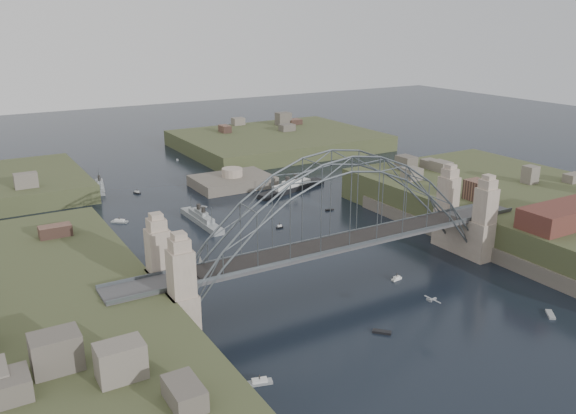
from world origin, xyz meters
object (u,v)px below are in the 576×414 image
(naval_cruiser_far, at_px, (100,186))
(ocean_liner, at_px, (292,188))
(fort_island, at_px, (233,187))
(naval_cruiser_near, at_px, (202,220))
(wharf_shed, at_px, (566,215))
(bridge, at_px, (340,221))

(naval_cruiser_far, xyz_separation_m, ocean_liner, (46.25, -29.59, 0.13))
(fort_island, height_order, naval_cruiser_near, naval_cruiser_near)
(ocean_liner, bearing_deg, naval_cruiser_far, 147.39)
(fort_island, relative_size, wharf_shed, 1.10)
(naval_cruiser_near, bearing_deg, bridge, -79.32)
(bridge, height_order, wharf_shed, bridge)
(bridge, distance_m, fort_island, 72.14)
(bridge, bearing_deg, wharf_shed, -17.65)
(fort_island, xyz_separation_m, naval_cruiser_near, (-20.35, -25.70, 1.27))
(naval_cruiser_far, relative_size, ocean_liner, 0.63)
(naval_cruiser_near, bearing_deg, fort_island, 51.62)
(fort_island, distance_m, ocean_liner, 17.86)
(fort_island, distance_m, naval_cruiser_near, 32.81)
(fort_island, height_order, naval_cruiser_far, fort_island)
(bridge, xyz_separation_m, fort_island, (12.00, 70.00, -12.66))
(naval_cruiser_near, distance_m, naval_cruiser_far, 44.58)
(bridge, distance_m, naval_cruiser_near, 46.50)
(naval_cruiser_near, xyz_separation_m, ocean_liner, (32.75, 12.90, 0.00))
(bridge, bearing_deg, fort_island, 80.27)
(wharf_shed, bearing_deg, naval_cruiser_far, 123.16)
(bridge, bearing_deg, naval_cruiser_far, 104.13)
(naval_cruiser_near, relative_size, naval_cruiser_far, 1.31)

